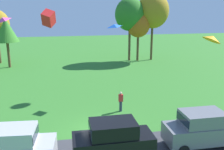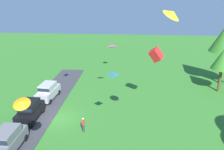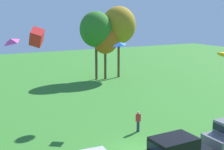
# 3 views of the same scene
# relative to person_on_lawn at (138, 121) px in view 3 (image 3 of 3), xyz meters

# --- Properties ---
(person_on_lawn) EXTENTS (0.36, 0.24, 1.71)m
(person_on_lawn) POSITION_rel_person_on_lawn_xyz_m (0.00, 0.00, 0.00)
(person_on_lawn) COLOR #2D334C
(person_on_lawn) RESTS_ON ground
(tree_lone_near) EXTENTS (4.64, 4.64, 9.79)m
(tree_lone_near) POSITION_rel_person_on_lawn_xyz_m (5.79, 20.23, 6.34)
(tree_lone_near) COLOR brown
(tree_lone_near) RESTS_ON ground
(tree_far_right) EXTENTS (3.68, 3.68, 7.76)m
(tree_far_right) POSITION_rel_person_on_lawn_xyz_m (7.08, 19.89, 4.83)
(tree_far_right) COLOR brown
(tree_far_right) RESTS_ON ground
(tree_right_of_center) EXTENTS (4.99, 4.99, 10.53)m
(tree_right_of_center) POSITION_rel_person_on_lawn_xyz_m (9.47, 20.17, 6.89)
(tree_right_of_center) COLOR brown
(tree_right_of_center) RESTS_ON ground
(kite_diamond_high_left) EXTENTS (1.28, 1.32, 0.58)m
(kite_diamond_high_left) POSITION_rel_person_on_lawn_xyz_m (-9.16, 2.39, 6.69)
(kite_diamond_high_left) COLOR #EA4C9E
(kite_box_low_drifter) EXTENTS (1.46, 2.03, 2.02)m
(kite_box_low_drifter) POSITION_rel_person_on_lawn_xyz_m (-5.87, 7.99, 6.46)
(kite_box_low_drifter) COLOR red
(kite_diamond_mid_center) EXTENTS (1.23, 1.06, 0.41)m
(kite_diamond_mid_center) POSITION_rel_person_on_lawn_xyz_m (0.04, 3.23, 5.99)
(kite_diamond_mid_center) COLOR blue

